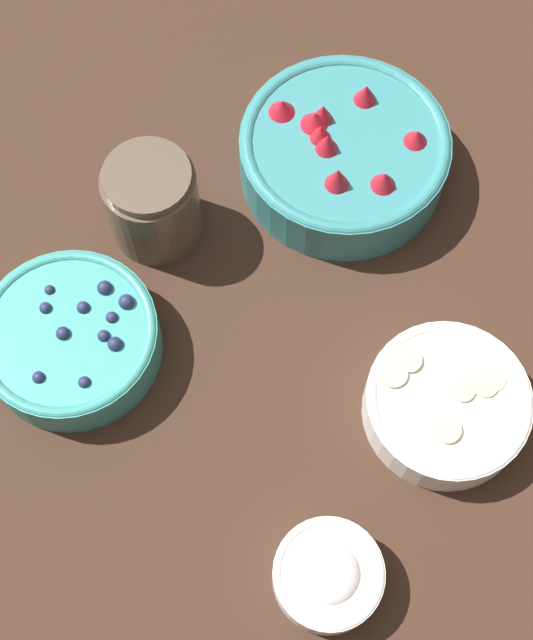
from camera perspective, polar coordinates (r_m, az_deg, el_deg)
ground_plane at (r=0.87m, az=1.78°, el=-5.62°), size 4.00×4.00×0.00m
bowl_strawberries at (r=0.96m, az=4.96°, el=10.66°), size 0.22×0.22×0.08m
bowl_blueberries at (r=0.89m, az=-12.44°, el=-1.13°), size 0.17×0.17×0.06m
bowl_bananas at (r=0.86m, az=11.45°, el=-5.27°), size 0.16×0.16×0.05m
bowl_cream at (r=0.82m, az=3.97°, el=-15.97°), size 0.10×0.10×0.05m
jar_chocolate at (r=0.92m, az=-7.28°, el=7.37°), size 0.10×0.10×0.10m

